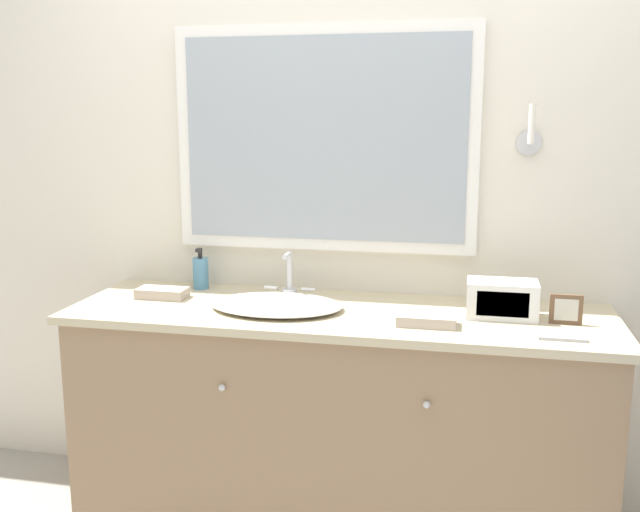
{
  "coord_description": "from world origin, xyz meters",
  "views": [
    {
      "loc": [
        0.46,
        -2.14,
        1.57
      ],
      "look_at": [
        -0.07,
        0.34,
        1.07
      ],
      "focal_mm": 40.0,
      "sensor_mm": 36.0,
      "label": 1
    }
  ],
  "objects_px": {
    "soap_bottle": "(201,272)",
    "sink_basin": "(277,304)",
    "appliance_box": "(502,299)",
    "picture_frame": "(566,309)"
  },
  "relations": [
    {
      "from": "sink_basin",
      "to": "picture_frame",
      "type": "bearing_deg",
      "value": 0.8
    },
    {
      "from": "soap_bottle",
      "to": "appliance_box",
      "type": "xyz_separation_m",
      "value": [
        1.2,
        -0.17,
        -0.0
      ]
    },
    {
      "from": "soap_bottle",
      "to": "sink_basin",
      "type": "bearing_deg",
      "value": -31.18
    },
    {
      "from": "soap_bottle",
      "to": "appliance_box",
      "type": "bearing_deg",
      "value": -8.31
    },
    {
      "from": "appliance_box",
      "to": "picture_frame",
      "type": "height_order",
      "value": "appliance_box"
    },
    {
      "from": "sink_basin",
      "to": "soap_bottle",
      "type": "height_order",
      "value": "sink_basin"
    },
    {
      "from": "appliance_box",
      "to": "picture_frame",
      "type": "distance_m",
      "value": 0.22
    },
    {
      "from": "soap_bottle",
      "to": "picture_frame",
      "type": "xyz_separation_m",
      "value": [
        1.41,
        -0.22,
        -0.02
      ]
    },
    {
      "from": "picture_frame",
      "to": "soap_bottle",
      "type": "bearing_deg",
      "value": 171.06
    },
    {
      "from": "appliance_box",
      "to": "sink_basin",
      "type": "bearing_deg",
      "value": -175.69
    }
  ]
}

